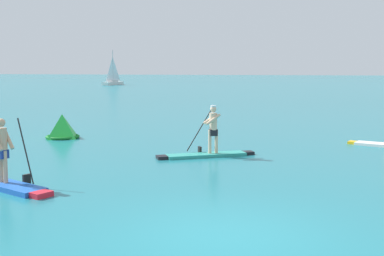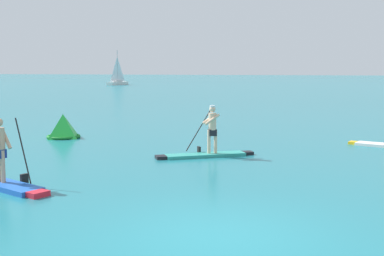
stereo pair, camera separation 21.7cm
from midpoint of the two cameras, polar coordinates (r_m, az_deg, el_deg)
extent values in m
plane|color=#1E727F|center=(9.03, 2.99, -12.34)|extent=(440.00, 440.00, 0.00)
cube|color=blue|center=(13.35, -21.31, -6.18)|extent=(2.74, 1.59, 0.13)
cube|color=red|center=(12.11, -17.54, -7.33)|extent=(0.48, 0.55, 0.13)
cylinder|color=tan|center=(13.20, -21.26, -4.22)|extent=(0.11, 0.11, 0.82)
cylinder|color=tan|center=(13.37, -21.70, -4.11)|extent=(0.11, 0.11, 0.82)
cube|color=navy|center=(13.23, -21.54, -2.81)|extent=(0.32, 0.30, 0.22)
cylinder|color=tan|center=(13.17, -21.61, -1.22)|extent=(0.26, 0.26, 0.56)
sphere|color=tan|center=(13.13, -21.69, 0.57)|extent=(0.21, 0.21, 0.21)
cylinder|color=tan|center=(13.21, -20.93, -1.20)|extent=(0.41, 0.23, 0.53)
cylinder|color=black|center=(13.15, -19.17, -2.53)|extent=(0.56, 0.25, 1.65)
cube|color=black|center=(13.29, -19.04, -5.76)|extent=(0.15, 0.22, 0.32)
cube|color=teal|center=(16.76, 1.28, -3.15)|extent=(2.64, 1.98, 0.11)
cube|color=black|center=(16.35, -3.88, -3.41)|extent=(0.52, 0.54, 0.11)
cube|color=black|center=(17.29, 6.15, -2.87)|extent=(0.48, 0.49, 0.11)
cylinder|color=beige|center=(16.73, 1.71, -1.59)|extent=(0.11, 0.11, 0.80)
cylinder|color=beige|center=(16.80, 2.47, -1.56)|extent=(0.11, 0.11, 0.80)
cube|color=black|center=(16.72, 2.09, -0.52)|extent=(0.34, 0.33, 0.22)
cylinder|color=beige|center=(16.68, 2.10, 0.76)|extent=(0.26, 0.26, 0.57)
sphere|color=beige|center=(16.64, 2.10, 2.21)|extent=(0.21, 0.21, 0.21)
cylinder|color=white|center=(16.63, 2.11, 2.53)|extent=(0.18, 0.18, 0.06)
cylinder|color=beige|center=(16.51, 2.11, 0.99)|extent=(0.47, 0.39, 0.41)
cylinder|color=beige|center=(16.79, 1.77, 1.09)|extent=(0.47, 0.39, 0.41)
cylinder|color=black|center=(16.98, 0.54, -0.15)|extent=(0.81, 0.56, 1.50)
cube|color=black|center=(17.09, 0.54, -2.70)|extent=(0.17, 0.21, 0.32)
cube|color=yellow|center=(20.61, 17.81, -1.59)|extent=(0.41, 0.50, 0.10)
pyramid|color=green|center=(21.90, -15.06, 0.22)|extent=(1.54, 1.54, 1.03)
torus|color=#167226|center=(21.95, -15.02, -0.97)|extent=(1.44, 1.44, 0.12)
cube|color=white|center=(91.35, -9.19, 5.13)|extent=(1.76, 5.90, 0.57)
cylinder|color=#B2B2B7|center=(91.31, -9.23, 7.10)|extent=(0.12, 0.12, 5.74)
pyramid|color=white|center=(91.31, -9.22, 6.78)|extent=(0.97, 2.49, 4.49)
cube|color=silver|center=(91.34, -9.20, 5.41)|extent=(1.07, 2.16, 0.34)
camera|label=1|loc=(0.11, -90.32, -0.04)|focal=46.06mm
camera|label=2|loc=(0.11, 89.68, 0.04)|focal=46.06mm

